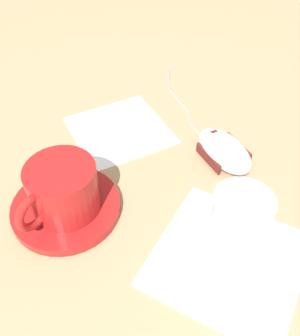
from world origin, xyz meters
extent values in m
plane|color=#9E7F5B|center=(0.00, 0.00, 0.00)|extent=(3.00, 3.00, 0.00)
cylinder|color=maroon|center=(0.13, 0.09, 0.01)|extent=(0.14, 0.14, 0.01)
cylinder|color=maroon|center=(0.12, 0.09, 0.05)|extent=(0.09, 0.09, 0.07)
torus|color=maroon|center=(0.13, 0.14, 0.05)|extent=(0.01, 0.05, 0.05)
ellipsoid|color=silver|center=(-0.02, -0.10, 0.02)|extent=(0.12, 0.11, 0.03)
cylinder|color=#591E19|center=(0.01, -0.12, 0.03)|extent=(0.01, 0.01, 0.01)
cube|color=#591E19|center=(0.00, -0.08, 0.01)|extent=(0.05, 0.03, 0.02)
cube|color=#591E19|center=(-0.03, -0.12, 0.01)|extent=(0.05, 0.03, 0.02)
cylinder|color=gray|center=(0.05, -0.14, 0.00)|extent=(0.03, 0.02, 0.00)
cylinder|color=gray|center=(0.07, -0.17, 0.00)|extent=(0.02, 0.03, 0.00)
cylinder|color=gray|center=(0.10, -0.19, 0.00)|extent=(0.03, 0.02, 0.00)
cylinder|color=gray|center=(0.13, -0.21, 0.00)|extent=(0.03, 0.02, 0.00)
cylinder|color=gray|center=(0.15, -0.24, 0.00)|extent=(0.02, 0.03, 0.00)
cylinder|color=gray|center=(0.17, -0.27, 0.00)|extent=(0.02, 0.03, 0.00)
cylinder|color=gray|center=(0.18, -0.31, 0.00)|extent=(0.01, 0.04, 0.00)
sphere|color=gray|center=(0.03, -0.13, 0.00)|extent=(0.00, 0.00, 0.00)
sphere|color=gray|center=(0.06, -0.15, 0.00)|extent=(0.00, 0.00, 0.00)
sphere|color=gray|center=(0.08, -0.18, 0.00)|extent=(0.00, 0.00, 0.00)
sphere|color=gray|center=(0.11, -0.20, 0.00)|extent=(0.00, 0.00, 0.00)
sphere|color=gray|center=(0.14, -0.23, 0.00)|extent=(0.00, 0.00, 0.00)
sphere|color=gray|center=(0.16, -0.26, 0.00)|extent=(0.00, 0.00, 0.00)
sphere|color=gray|center=(0.18, -0.29, 0.00)|extent=(0.00, 0.00, 0.00)
sphere|color=gray|center=(0.17, -0.32, 0.00)|extent=(0.00, 0.00, 0.00)
cube|color=white|center=(-0.09, 0.06, 0.00)|extent=(0.17, 0.17, 0.00)
cylinder|color=silver|center=(-0.09, 0.05, 0.05)|extent=(0.06, 0.06, 0.10)
cube|color=white|center=(0.16, -0.08, 0.00)|extent=(0.20, 0.20, 0.00)
camera|label=1|loc=(-0.13, 0.31, 0.39)|focal=40.00mm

